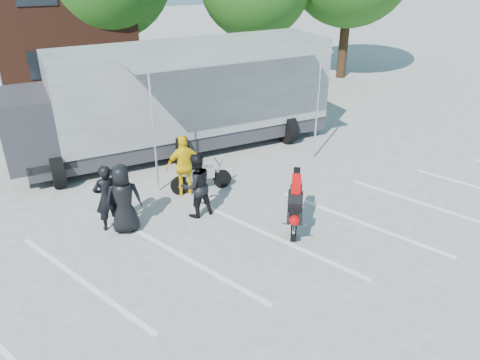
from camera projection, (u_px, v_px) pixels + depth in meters
ground at (289, 264)px, 10.96m from camera, size 100.00×100.00×0.00m
parking_bay_lines at (272, 241)px, 11.79m from camera, size 18.09×13.33×0.01m
transporter_truck at (184, 149)px, 17.08m from camera, size 12.16×6.80×3.70m
parked_motorcycle at (202, 190)px, 14.20m from camera, size 1.92×0.65×1.00m
stunt_bike_rider at (294, 226)px, 12.41m from camera, size 1.39×1.76×1.87m
spectator_leather_a at (124, 199)px, 11.82m from camera, size 0.95×0.65×1.87m
spectator_leather_b at (107, 198)px, 11.93m from camera, size 0.74×0.56×1.82m
spectator_leather_c at (196, 185)px, 12.53m from camera, size 1.01×0.86×1.83m
spectator_hivis at (185, 166)px, 13.58m from camera, size 1.11×0.50×1.87m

